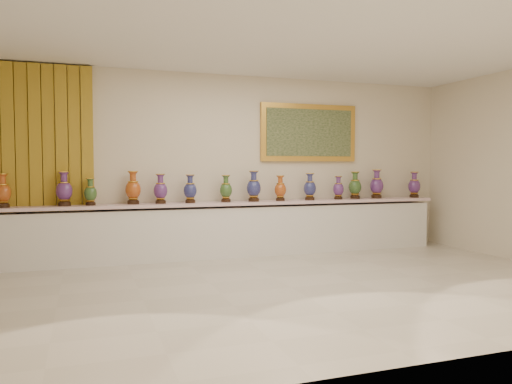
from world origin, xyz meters
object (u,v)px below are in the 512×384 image
at_px(counter, 237,230).
at_px(vase_0, 3,192).
at_px(vase_1, 64,190).
at_px(vase_2, 91,193).

relative_size(counter, vase_0, 15.16).
bearing_deg(vase_0, vase_1, 3.87).
xyz_separation_m(counter, vase_1, (-2.65, -0.00, 0.69)).
height_order(counter, vase_0, vase_0).
bearing_deg(vase_1, counter, 0.09).
xyz_separation_m(vase_1, vase_2, (0.37, -0.02, -0.05)).
relative_size(vase_1, vase_2, 1.25).
height_order(counter, vase_1, vase_1).
xyz_separation_m(counter, vase_0, (-3.45, -0.06, 0.68)).
distance_m(vase_0, vase_1, 0.81).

